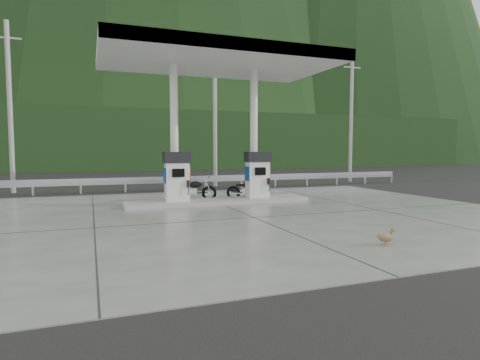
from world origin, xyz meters
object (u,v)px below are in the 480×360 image
object	(u,v)px
gas_pump_left	(177,177)
motorcycle_left	(193,190)
motorcycle_right	(248,190)
gas_pump_right	(258,175)
duck	(386,238)

from	to	relation	value
gas_pump_left	motorcycle_left	distance (m)	1.51
gas_pump_left	motorcycle_left	xyz separation A→B (m)	(0.85, 1.08, -0.63)
motorcycle_left	motorcycle_right	distance (m)	2.27
gas_pump_right	duck	world-z (taller)	gas_pump_right
motorcycle_left	motorcycle_right	world-z (taller)	motorcycle_left
gas_pump_left	duck	world-z (taller)	gas_pump_left
gas_pump_right	motorcycle_right	world-z (taller)	gas_pump_right
gas_pump_left	motorcycle_right	bearing A→B (deg)	12.86
gas_pump_right	motorcycle_left	bearing A→B (deg)	155.35
gas_pump_left	motorcycle_left	bearing A→B (deg)	51.64
gas_pump_left	gas_pump_right	bearing A→B (deg)	0.00
motorcycle_right	duck	xyz separation A→B (m)	(-0.18, -8.39, -0.24)
motorcycle_right	gas_pump_left	bearing A→B (deg)	-145.61
gas_pump_left	duck	distance (m)	8.27
motorcycle_left	motorcycle_right	bearing A→B (deg)	2.76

